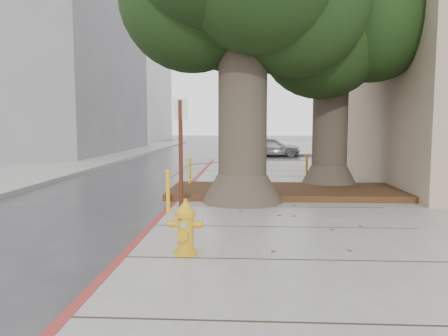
% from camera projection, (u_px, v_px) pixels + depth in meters
% --- Properties ---
extents(ground, '(140.00, 140.00, 0.00)m').
position_uv_depth(ground, '(256.00, 234.00, 8.27)').
color(ground, '#28282B').
rests_on(ground, ground).
extents(sidewalk_far, '(16.00, 20.00, 0.15)m').
position_uv_depth(sidewalk_far, '(319.00, 147.00, 37.74)').
color(sidewalk_far, slate).
rests_on(sidewalk_far, ground).
extents(curb_red, '(0.14, 26.00, 0.16)m').
position_uv_depth(curb_red, '(174.00, 205.00, 10.85)').
color(curb_red, maroon).
rests_on(curb_red, ground).
extents(planter_bed, '(6.40, 2.60, 0.16)m').
position_uv_depth(planter_bed, '(286.00, 191.00, 12.07)').
color(planter_bed, black).
rests_on(planter_bed, sidewalk_main).
extents(building_far_grey, '(12.00, 16.00, 12.00)m').
position_uv_depth(building_far_grey, '(35.00, 67.00, 30.33)').
color(building_far_grey, slate).
rests_on(building_far_grey, ground).
extents(building_far_white, '(12.00, 18.00, 15.00)m').
position_uv_depth(building_far_white, '(110.00, 79.00, 53.14)').
color(building_far_white, silver).
rests_on(building_far_white, ground).
extents(tree_far, '(4.50, 3.80, 7.17)m').
position_uv_depth(tree_far, '(343.00, 24.00, 12.91)').
color(tree_far, '#4C3F33').
rests_on(tree_far, sidewalk_main).
extents(bollard_ring, '(3.79, 5.39, 0.95)m').
position_uv_depth(bollard_ring, '(223.00, 173.00, 12.60)').
color(bollard_ring, '#ECAA0D').
rests_on(bollard_ring, sidewalk_main).
extents(fire_hydrant, '(0.44, 0.39, 0.83)m').
position_uv_depth(fire_hydrant, '(185.00, 227.00, 6.47)').
color(fire_hydrant, gold).
rests_on(fire_hydrant, sidewalk_main).
extents(signpost, '(0.23, 0.06, 2.33)m').
position_uv_depth(signpost, '(181.00, 163.00, 6.91)').
color(signpost, '#471911').
rests_on(signpost, sidewalk_main).
extents(car_silver, '(3.90, 1.86, 1.28)m').
position_uv_depth(car_silver, '(270.00, 146.00, 27.87)').
color(car_silver, '#B3B3B8').
rests_on(car_silver, ground).
extents(car_red, '(3.75, 1.34, 1.23)m').
position_uv_depth(car_red, '(417.00, 150.00, 25.04)').
color(car_red, maroon).
rests_on(car_red, ground).
extents(car_dark, '(2.29, 4.56, 1.27)m').
position_uv_depth(car_dark, '(89.00, 147.00, 27.77)').
color(car_dark, black).
rests_on(car_dark, ground).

